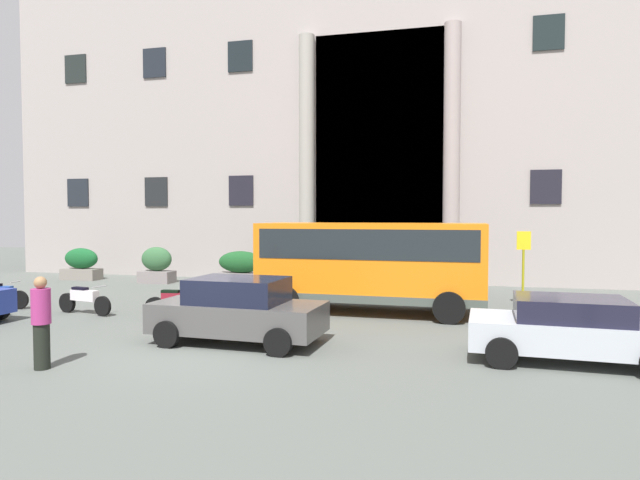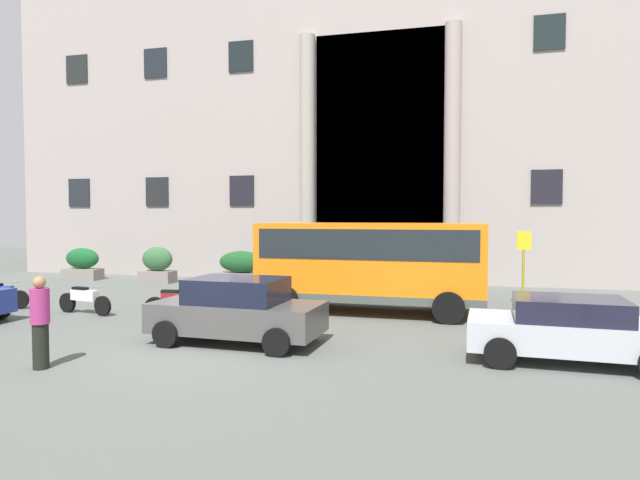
{
  "view_description": "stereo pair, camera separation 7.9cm",
  "coord_description": "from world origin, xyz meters",
  "px_view_note": "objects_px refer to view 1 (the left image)",
  "views": [
    {
      "loc": [
        5.45,
        -11.15,
        3.0
      ],
      "look_at": [
        0.94,
        6.72,
        2.18
      ],
      "focal_mm": 30.46,
      "sensor_mm": 36.0,
      "label": 1
    },
    {
      "loc": [
        5.52,
        -11.13,
        3.0
      ],
      "look_at": [
        0.94,
        6.72,
        2.18
      ],
      "focal_mm": 30.46,
      "sensor_mm": 36.0,
      "label": 2
    }
  ],
  "objects_px": {
    "hedge_planter_west": "(370,276)",
    "motorcycle_near_kerb": "(83,299)",
    "hedge_planter_entrance_right": "(81,264)",
    "parked_sedan_second": "(238,310)",
    "hedge_planter_far_east": "(241,269)",
    "pedestrian_man_crossing": "(41,322)",
    "parked_estate_mid": "(570,329)",
    "motorcycle_far_end": "(175,302)",
    "bus_stop_sign": "(523,260)",
    "orange_minibus": "(372,259)",
    "hedge_planter_far_west": "(157,265)"
  },
  "relations": [
    {
      "from": "parked_estate_mid",
      "to": "motorcycle_far_end",
      "type": "height_order",
      "value": "parked_estate_mid"
    },
    {
      "from": "bus_stop_sign",
      "to": "hedge_planter_far_west",
      "type": "distance_m",
      "value": 15.43
    },
    {
      "from": "hedge_planter_far_west",
      "to": "pedestrian_man_crossing",
      "type": "xyz_separation_m",
      "value": [
        5.17,
        -12.82,
        0.15
      ]
    },
    {
      "from": "hedge_planter_entrance_right",
      "to": "pedestrian_man_crossing",
      "type": "bearing_deg",
      "value": -54.63
    },
    {
      "from": "hedge_planter_west",
      "to": "motorcycle_near_kerb",
      "type": "xyz_separation_m",
      "value": [
        -7.69,
        -7.12,
        -0.16
      ]
    },
    {
      "from": "parked_sedan_second",
      "to": "pedestrian_man_crossing",
      "type": "xyz_separation_m",
      "value": [
        -2.87,
        -2.98,
        0.15
      ]
    },
    {
      "from": "motorcycle_far_end",
      "to": "hedge_planter_entrance_right",
      "type": "bearing_deg",
      "value": 133.77
    },
    {
      "from": "hedge_planter_west",
      "to": "motorcycle_near_kerb",
      "type": "height_order",
      "value": "hedge_planter_west"
    },
    {
      "from": "orange_minibus",
      "to": "hedge_planter_entrance_right",
      "type": "distance_m",
      "value": 15.49
    },
    {
      "from": "parked_sedan_second",
      "to": "parked_estate_mid",
      "type": "xyz_separation_m",
      "value": [
        7.24,
        0.09,
        -0.08
      ]
    },
    {
      "from": "orange_minibus",
      "to": "hedge_planter_west",
      "type": "xyz_separation_m",
      "value": [
        -0.77,
        4.63,
        -1.04
      ]
    },
    {
      "from": "hedge_planter_far_west",
      "to": "hedge_planter_far_east",
      "type": "bearing_deg",
      "value": 0.91
    },
    {
      "from": "pedestrian_man_crossing",
      "to": "parked_sedan_second",
      "type": "bearing_deg",
      "value": -125.25
    },
    {
      "from": "orange_minibus",
      "to": "motorcycle_far_end",
      "type": "bearing_deg",
      "value": -155.62
    },
    {
      "from": "orange_minibus",
      "to": "parked_estate_mid",
      "type": "distance_m",
      "value": 6.83
    },
    {
      "from": "bus_stop_sign",
      "to": "parked_sedan_second",
      "type": "xyz_separation_m",
      "value": [
        -7.1,
        -6.99,
        -0.77
      ]
    },
    {
      "from": "hedge_planter_west",
      "to": "hedge_planter_far_west",
      "type": "relative_size",
      "value": 1.03
    },
    {
      "from": "parked_sedan_second",
      "to": "parked_estate_mid",
      "type": "relative_size",
      "value": 1.0
    },
    {
      "from": "bus_stop_sign",
      "to": "pedestrian_man_crossing",
      "type": "xyz_separation_m",
      "value": [
        -9.98,
        -9.97,
        -0.62
      ]
    },
    {
      "from": "hedge_planter_far_east",
      "to": "hedge_planter_entrance_right",
      "type": "height_order",
      "value": "hedge_planter_entrance_right"
    },
    {
      "from": "hedge_planter_entrance_right",
      "to": "parked_sedan_second",
      "type": "xyz_separation_m",
      "value": [
        12.13,
        -10.06,
        0.06
      ]
    },
    {
      "from": "parked_estate_mid",
      "to": "hedge_planter_far_west",
      "type": "bearing_deg",
      "value": 150.27
    },
    {
      "from": "hedge_planter_far_west",
      "to": "pedestrian_man_crossing",
      "type": "bearing_deg",
      "value": -68.04
    },
    {
      "from": "bus_stop_sign",
      "to": "parked_estate_mid",
      "type": "height_order",
      "value": "bus_stop_sign"
    },
    {
      "from": "hedge_planter_far_east",
      "to": "parked_sedan_second",
      "type": "relative_size",
      "value": 0.52
    },
    {
      "from": "hedge_planter_far_east",
      "to": "pedestrian_man_crossing",
      "type": "xyz_separation_m",
      "value": [
        1.15,
        -12.88,
        0.21
      ]
    },
    {
      "from": "hedge_planter_far_east",
      "to": "parked_estate_mid",
      "type": "relative_size",
      "value": 0.52
    },
    {
      "from": "parked_estate_mid",
      "to": "pedestrian_man_crossing",
      "type": "relative_size",
      "value": 2.22
    },
    {
      "from": "hedge_planter_west",
      "to": "hedge_planter_far_east",
      "type": "bearing_deg",
      "value": 175.47
    },
    {
      "from": "hedge_planter_west",
      "to": "pedestrian_man_crossing",
      "type": "bearing_deg",
      "value": -109.98
    },
    {
      "from": "hedge_planter_far_west",
      "to": "motorcycle_near_kerb",
      "type": "bearing_deg",
      "value": -75.1
    },
    {
      "from": "hedge_planter_far_west",
      "to": "hedge_planter_west",
      "type": "bearing_deg",
      "value": -2.28
    },
    {
      "from": "motorcycle_near_kerb",
      "to": "hedge_planter_far_west",
      "type": "bearing_deg",
      "value": 115.91
    },
    {
      "from": "parked_estate_mid",
      "to": "pedestrian_man_crossing",
      "type": "distance_m",
      "value": 10.57
    },
    {
      "from": "bus_stop_sign",
      "to": "parked_estate_mid",
      "type": "bearing_deg",
      "value": -88.87
    },
    {
      "from": "hedge_planter_west",
      "to": "parked_estate_mid",
      "type": "relative_size",
      "value": 0.41
    },
    {
      "from": "parked_sedan_second",
      "to": "motorcycle_near_kerb",
      "type": "relative_size",
      "value": 1.96
    },
    {
      "from": "hedge_planter_far_east",
      "to": "motorcycle_far_end",
      "type": "bearing_deg",
      "value": -82.41
    },
    {
      "from": "motorcycle_near_kerb",
      "to": "pedestrian_man_crossing",
      "type": "distance_m",
      "value": 6.21
    },
    {
      "from": "bus_stop_sign",
      "to": "hedge_planter_far_west",
      "type": "height_order",
      "value": "bus_stop_sign"
    },
    {
      "from": "orange_minibus",
      "to": "parked_sedan_second",
      "type": "bearing_deg",
      "value": -115.53
    },
    {
      "from": "parked_sedan_second",
      "to": "hedge_planter_entrance_right",
      "type": "bearing_deg",
      "value": 143.05
    },
    {
      "from": "bus_stop_sign",
      "to": "motorcycle_far_end",
      "type": "height_order",
      "value": "bus_stop_sign"
    },
    {
      "from": "parked_sedan_second",
      "to": "pedestrian_man_crossing",
      "type": "distance_m",
      "value": 4.14
    },
    {
      "from": "hedge_planter_west",
      "to": "hedge_planter_far_east",
      "type": "distance_m",
      "value": 5.69
    },
    {
      "from": "hedge_planter_entrance_right",
      "to": "parked_sedan_second",
      "type": "relative_size",
      "value": 0.44
    },
    {
      "from": "hedge_planter_entrance_right",
      "to": "orange_minibus",
      "type": "bearing_deg",
      "value": -19.77
    },
    {
      "from": "hedge_planter_far_west",
      "to": "hedge_planter_entrance_right",
      "type": "distance_m",
      "value": 4.09
    },
    {
      "from": "hedge_planter_west",
      "to": "hedge_planter_entrance_right",
      "type": "xyz_separation_m",
      "value": [
        -13.78,
        0.6,
        0.1
      ]
    },
    {
      "from": "hedge_planter_far_east",
      "to": "parked_sedan_second",
      "type": "distance_m",
      "value": 10.69
    }
  ]
}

